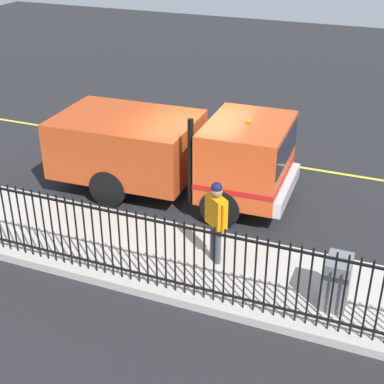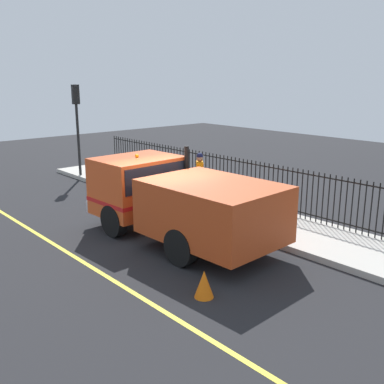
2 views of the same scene
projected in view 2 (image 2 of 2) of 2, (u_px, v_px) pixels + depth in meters
ground_plane at (164, 238)px, 13.17m from camera, size 47.42×47.42×0.00m
sidewalk_slab at (236, 214)px, 15.13m from camera, size 2.59×21.55×0.17m
lane_marking at (82, 262)px, 11.46m from camera, size 0.12×19.40×0.01m
work_truck at (173, 196)px, 12.76m from camera, size 2.72×6.18×2.53m
worker_standing at (200, 173)px, 15.88m from camera, size 0.50×0.54×1.81m
iron_fence at (257, 184)px, 15.58m from camera, size 0.04×18.36×1.59m
traffic_light_near at (77, 112)px, 20.02m from camera, size 0.32×0.24×4.06m
utility_cabinet at (167, 176)px, 18.18m from camera, size 0.63×0.45×0.99m
traffic_cone at (204, 284)px, 9.55m from camera, size 0.42×0.42×0.60m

